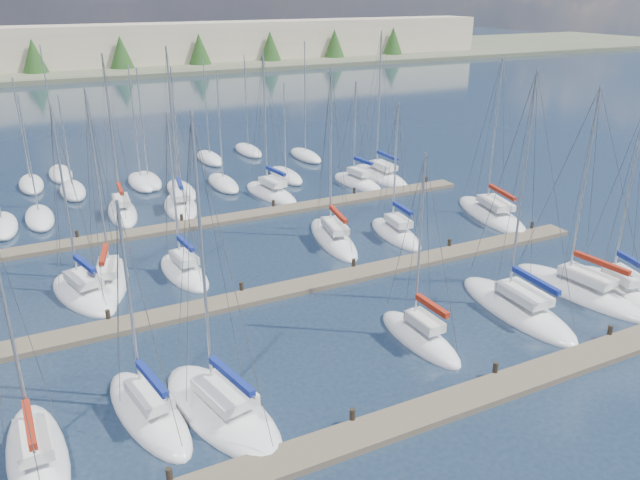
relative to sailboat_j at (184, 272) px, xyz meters
name	(u,v)px	position (x,y,z in m)	size (l,w,h in m)	color
ground	(151,144)	(6.42, 38.59, -0.19)	(400.00, 400.00, 0.00)	#223245
dock_near	(439,408)	(6.42, -19.40, -0.03)	(44.00, 1.93, 1.10)	#6B5E4C
dock_mid	(306,285)	(6.42, -5.40, -0.03)	(44.00, 1.93, 1.10)	#6B5E4C
dock_far	(233,218)	(6.42, 8.60, -0.03)	(44.00, 1.93, 1.10)	#6B5E4C
sailboat_j	(184,272)	(0.00, 0.00, 0.00)	(2.92, 6.79, 11.44)	white
sailboat_b	(149,413)	(-5.38, -13.88, -0.01)	(3.60, 7.87, 10.72)	white
sailboat_o	(181,206)	(3.36, 13.43, 0.01)	(3.85, 7.89, 14.22)	white
sailboat_l	(396,234)	(16.46, -0.44, -0.01)	(2.91, 7.12, 10.85)	white
sailboat_h	(84,294)	(-6.39, -0.30, -0.01)	(4.55, 7.80, 12.47)	white
sailboat_a	(37,457)	(-10.03, -14.74, -0.01)	(2.56, 7.78, 11.25)	white
sailboat_g	(617,290)	(23.55, -14.83, 0.00)	(4.09, 7.68, 12.40)	white
sailboat_e	(517,308)	(16.20, -13.82, -0.01)	(3.32, 9.39, 14.57)	white
sailboat_i	(110,281)	(-4.65, 0.70, 0.01)	(4.12, 8.24, 13.09)	white
sailboat_d	(420,338)	(9.15, -14.01, 0.01)	(2.21, 6.55, 11.03)	white
sailboat_q	(357,182)	(20.63, 12.76, -0.01)	(3.17, 7.23, 10.48)	white
sailboat_c	(221,409)	(-2.40, -15.09, -0.01)	(4.94, 9.04, 14.17)	white
sailboat_f	(578,291)	(21.31, -13.76, -0.01)	(3.66, 9.66, 13.37)	white
sailboat_r	(380,176)	(23.85, 13.68, 0.00)	(2.71, 9.14, 14.79)	white
sailboat_p	(271,193)	(11.79, 13.35, 0.00)	(3.67, 8.22, 13.52)	white
sailboat_k	(333,238)	(11.68, 0.83, 0.00)	(3.90, 9.12, 13.42)	white
sailboat_n	(122,212)	(-1.44, 14.17, 0.01)	(2.91, 7.77, 13.81)	white
sailboat_m	(491,215)	(25.99, -0.35, -0.01)	(5.00, 10.32, 13.56)	white
distant_boats	(144,181)	(2.08, 22.35, 0.11)	(36.93, 20.75, 13.30)	#9EA0A5
shoreline	(1,37)	(-6.87, 128.36, 7.26)	(400.00, 60.00, 38.00)	#666B51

